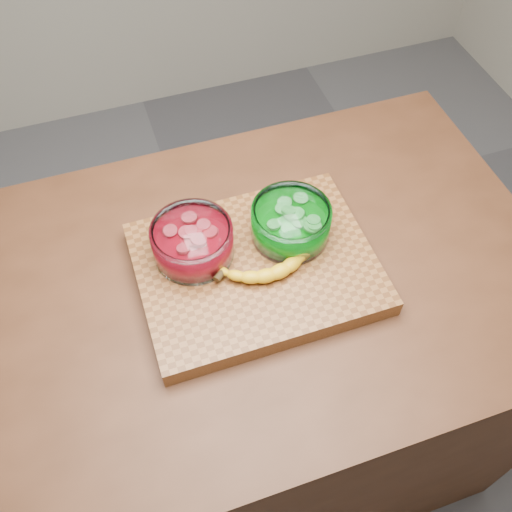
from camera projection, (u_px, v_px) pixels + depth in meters
name	position (u px, v px, depth m)	size (l,w,h in m)	color
ground	(256.00, 431.00, 1.85)	(3.50, 3.50, 0.00)	#58585C
counter	(256.00, 372.00, 1.49)	(1.20, 0.80, 0.90)	#482715
cutting_board	(256.00, 268.00, 1.11)	(0.45, 0.35, 0.04)	brown
bowl_red	(193.00, 242.00, 1.08)	(0.16, 0.16, 0.07)	white
bowl_green	(291.00, 223.00, 1.10)	(0.15, 0.15, 0.07)	white
banana	(269.00, 259.00, 1.08)	(0.24, 0.12, 0.03)	gold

